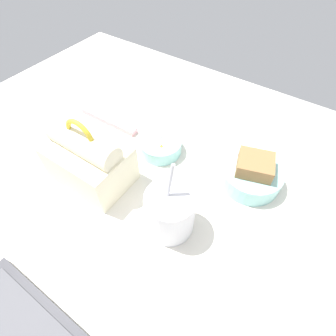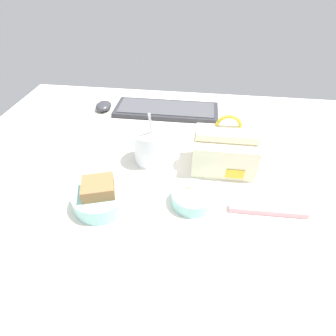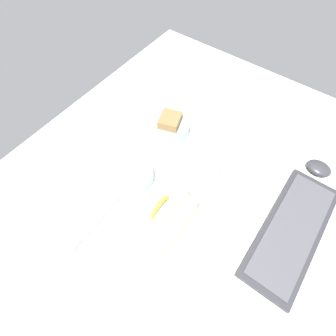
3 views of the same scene
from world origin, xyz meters
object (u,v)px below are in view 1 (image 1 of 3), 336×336
soup_cup (170,212)px  chopstick_case (109,120)px  lunch_bag (89,160)px  bento_bowl_snacks (161,146)px  bento_bowl_sandwich (252,174)px

soup_cup → chopstick_case: (32.76, -17.12, -4.57)cm
lunch_bag → bento_bowl_snacks: size_ratio=1.68×
soup_cup → bento_bowl_snacks: (13.87, -16.25, -3.41)cm
lunch_bag → bento_bowl_sandwich: size_ratio=1.29×
lunch_bag → soup_cup: size_ratio=1.04×
bento_bowl_snacks → chopstick_case: bearing=-2.6°
lunch_bag → soup_cup: bearing=179.0°
lunch_bag → bento_bowl_snacks: bearing=-117.0°
lunch_bag → chopstick_case: (10.81, -16.76, -5.47)cm
lunch_bag → bento_bowl_sandwich: (-31.02, -19.48, -3.35)cm
soup_cup → bento_bowl_sandwich: 21.96cm
soup_cup → bento_bowl_snacks: size_ratio=1.61×
lunch_bag → bento_bowl_sandwich: bearing=-147.9°
bento_bowl_snacks → bento_bowl_sandwich: bearing=-171.1°
lunch_bag → chopstick_case: size_ratio=0.94×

